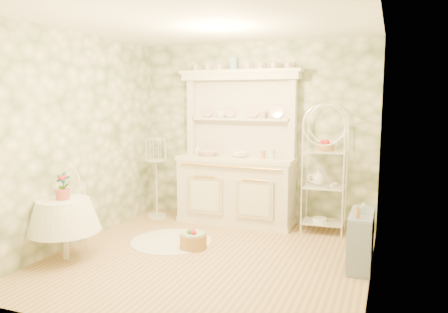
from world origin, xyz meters
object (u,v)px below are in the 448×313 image
(birdcage_stand, at_px, (156,176))
(floor_basket, at_px, (193,240))
(side_shelf, at_px, (361,239))
(cafe_chair, at_px, (65,218))
(bakers_rack, at_px, (325,170))
(kitchen_dresser, at_px, (236,148))
(round_table, at_px, (64,229))

(birdcage_stand, xyz_separation_m, floor_basket, (1.16, -1.12, -0.56))
(side_shelf, bearing_deg, birdcage_stand, 164.32)
(cafe_chair, bearing_deg, bakers_rack, 58.22)
(kitchen_dresser, relative_size, cafe_chair, 2.61)
(kitchen_dresser, xyz_separation_m, round_table, (-1.36, -2.14, -0.78))
(kitchen_dresser, bearing_deg, birdcage_stand, -173.35)
(bakers_rack, bearing_deg, side_shelf, -65.72)
(bakers_rack, bearing_deg, kitchen_dresser, 176.68)
(cafe_chair, relative_size, floor_basket, 2.70)
(round_table, relative_size, birdcage_stand, 0.55)
(side_shelf, bearing_deg, bakers_rack, 118.86)
(side_shelf, bearing_deg, kitchen_dresser, 150.54)
(round_table, height_order, floor_basket, round_table)
(kitchen_dresser, height_order, birdcage_stand, kitchen_dresser)
(bakers_rack, xyz_separation_m, birdcage_stand, (-2.58, -0.14, -0.22))
(round_table, distance_m, cafe_chair, 0.21)
(bakers_rack, bearing_deg, cafe_chair, -147.55)
(floor_basket, bearing_deg, kitchen_dresser, 84.66)
(kitchen_dresser, bearing_deg, cafe_chair, -126.73)
(bakers_rack, distance_m, floor_basket, 2.05)
(bakers_rack, distance_m, round_table, 3.45)
(kitchen_dresser, bearing_deg, side_shelf, -31.12)
(kitchen_dresser, distance_m, bakers_rack, 1.33)
(bakers_rack, relative_size, birdcage_stand, 1.33)
(bakers_rack, relative_size, round_table, 2.43)
(round_table, xyz_separation_m, floor_basket, (1.24, 0.88, -0.26))
(side_shelf, relative_size, cafe_chair, 0.84)
(cafe_chair, height_order, birdcage_stand, birdcage_stand)
(side_shelf, height_order, round_table, round_table)
(floor_basket, bearing_deg, cafe_chair, -152.22)
(kitchen_dresser, relative_size, round_table, 3.14)
(floor_basket, bearing_deg, round_table, -144.75)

